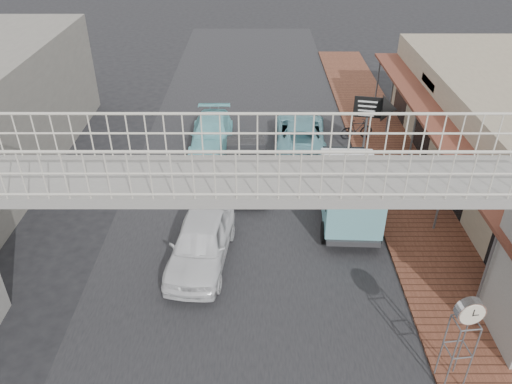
{
  "coord_description": "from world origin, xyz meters",
  "views": [
    {
      "loc": [
        0.42,
        -13.73,
        10.93
      ],
      "look_at": [
        0.4,
        0.77,
        1.8
      ],
      "focal_mm": 35.0,
      "sensor_mm": 36.0,
      "label": 1
    }
  ],
  "objects_px": {
    "angkot_van": "(349,188)",
    "street_clock": "(469,315)",
    "angkot_curb": "(300,133)",
    "motorcycle_far": "(357,129)",
    "motorcycle_near": "(370,163)",
    "white_hatchback": "(201,242)",
    "dark_sedan": "(247,166)",
    "arrow_sign": "(387,109)",
    "angkot_far": "(212,134)"
  },
  "relations": [
    {
      "from": "angkot_van",
      "to": "angkot_far",
      "type": "bearing_deg",
      "value": 135.36
    },
    {
      "from": "angkot_curb",
      "to": "motorcycle_near",
      "type": "distance_m",
      "value": 3.95
    },
    {
      "from": "angkot_van",
      "to": "street_clock",
      "type": "xyz_separation_m",
      "value": [
        1.5,
        -7.27,
        1.04
      ]
    },
    {
      "from": "angkot_far",
      "to": "motorcycle_near",
      "type": "height_order",
      "value": "angkot_far"
    },
    {
      "from": "angkot_curb",
      "to": "motorcycle_near",
      "type": "height_order",
      "value": "angkot_curb"
    },
    {
      "from": "dark_sedan",
      "to": "angkot_far",
      "type": "distance_m",
      "value": 3.63
    },
    {
      "from": "white_hatchback",
      "to": "angkot_far",
      "type": "bearing_deg",
      "value": 98.35
    },
    {
      "from": "angkot_far",
      "to": "white_hatchback",
      "type": "bearing_deg",
      "value": -88.39
    },
    {
      "from": "angkot_van",
      "to": "street_clock",
      "type": "bearing_deg",
      "value": -75.71
    },
    {
      "from": "angkot_curb",
      "to": "angkot_far",
      "type": "distance_m",
      "value": 4.21
    },
    {
      "from": "white_hatchback",
      "to": "dark_sedan",
      "type": "relative_size",
      "value": 0.96
    },
    {
      "from": "angkot_van",
      "to": "angkot_curb",
      "type": "bearing_deg",
      "value": 104.71
    },
    {
      "from": "dark_sedan",
      "to": "street_clock",
      "type": "xyz_separation_m",
      "value": [
        5.3,
        -10.02,
        1.65
      ]
    },
    {
      "from": "angkot_van",
      "to": "white_hatchback",
      "type": "bearing_deg",
      "value": -152.54
    },
    {
      "from": "white_hatchback",
      "to": "angkot_van",
      "type": "xyz_separation_m",
      "value": [
        5.21,
        2.41,
        0.62
      ]
    },
    {
      "from": "white_hatchback",
      "to": "angkot_far",
      "type": "xyz_separation_m",
      "value": [
        -0.29,
        8.36,
        -0.09
      ]
    },
    {
      "from": "angkot_curb",
      "to": "motorcycle_far",
      "type": "relative_size",
      "value": 3.07
    },
    {
      "from": "angkot_van",
      "to": "motorcycle_near",
      "type": "bearing_deg",
      "value": 67.85
    },
    {
      "from": "motorcycle_far",
      "to": "street_clock",
      "type": "distance_m",
      "value": 14.09
    },
    {
      "from": "angkot_curb",
      "to": "arrow_sign",
      "type": "height_order",
      "value": "arrow_sign"
    },
    {
      "from": "angkot_van",
      "to": "street_clock",
      "type": "distance_m",
      "value": 7.49
    },
    {
      "from": "white_hatchback",
      "to": "street_clock",
      "type": "distance_m",
      "value": 8.45
    },
    {
      "from": "dark_sedan",
      "to": "angkot_far",
      "type": "height_order",
      "value": "dark_sedan"
    },
    {
      "from": "angkot_curb",
      "to": "angkot_van",
      "type": "height_order",
      "value": "angkot_van"
    },
    {
      "from": "motorcycle_near",
      "to": "arrow_sign",
      "type": "bearing_deg",
      "value": -21.94
    },
    {
      "from": "angkot_van",
      "to": "dark_sedan",
      "type": "bearing_deg",
      "value": 146.7
    },
    {
      "from": "street_clock",
      "to": "motorcycle_far",
      "type": "bearing_deg",
      "value": 83.34
    },
    {
      "from": "dark_sedan",
      "to": "white_hatchback",
      "type": "bearing_deg",
      "value": -108.2
    },
    {
      "from": "arrow_sign",
      "to": "angkot_van",
      "type": "bearing_deg",
      "value": -105.06
    },
    {
      "from": "motorcycle_far",
      "to": "street_clock",
      "type": "height_order",
      "value": "street_clock"
    },
    {
      "from": "angkot_van",
      "to": "motorcycle_far",
      "type": "bearing_deg",
      "value": 79.95
    },
    {
      "from": "angkot_far",
      "to": "motorcycle_far",
      "type": "relative_size",
      "value": 2.86
    },
    {
      "from": "angkot_curb",
      "to": "dark_sedan",
      "type": "bearing_deg",
      "value": 56.25
    },
    {
      "from": "street_clock",
      "to": "motorcycle_near",
      "type": "bearing_deg",
      "value": 83.34
    },
    {
      "from": "angkot_van",
      "to": "motorcycle_far",
      "type": "xyz_separation_m",
      "value": [
        1.5,
        6.7,
        -0.79
      ]
    },
    {
      "from": "motorcycle_near",
      "to": "street_clock",
      "type": "xyz_separation_m",
      "value": [
        -0.0,
        -10.53,
        1.81
      ]
    },
    {
      "from": "white_hatchback",
      "to": "angkot_van",
      "type": "height_order",
      "value": "angkot_van"
    },
    {
      "from": "motorcycle_far",
      "to": "arrow_sign",
      "type": "relative_size",
      "value": 0.52
    },
    {
      "from": "dark_sedan",
      "to": "street_clock",
      "type": "distance_m",
      "value": 11.45
    },
    {
      "from": "motorcycle_near",
      "to": "motorcycle_far",
      "type": "distance_m",
      "value": 3.44
    },
    {
      "from": "angkot_curb",
      "to": "angkot_van",
      "type": "relative_size",
      "value": 1.11
    },
    {
      "from": "angkot_far",
      "to": "motorcycle_near",
      "type": "bearing_deg",
      "value": -21.34
    },
    {
      "from": "angkot_curb",
      "to": "arrow_sign",
      "type": "relative_size",
      "value": 1.6
    },
    {
      "from": "white_hatchback",
      "to": "angkot_van",
      "type": "distance_m",
      "value": 5.78
    },
    {
      "from": "motorcycle_far",
      "to": "motorcycle_near",
      "type": "bearing_deg",
      "value": 168.31
    },
    {
      "from": "arrow_sign",
      "to": "angkot_curb",
      "type": "bearing_deg",
      "value": 164.85
    },
    {
      "from": "white_hatchback",
      "to": "motorcycle_far",
      "type": "relative_size",
      "value": 2.75
    },
    {
      "from": "angkot_far",
      "to": "arrow_sign",
      "type": "xyz_separation_m",
      "value": [
        7.65,
        -1.63,
        1.95
      ]
    },
    {
      "from": "white_hatchback",
      "to": "dark_sedan",
      "type": "distance_m",
      "value": 5.35
    },
    {
      "from": "dark_sedan",
      "to": "arrow_sign",
      "type": "relative_size",
      "value": 1.5
    }
  ]
}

